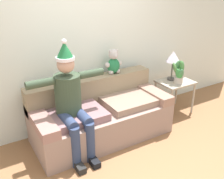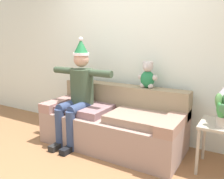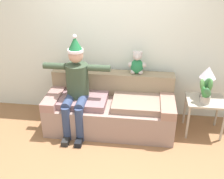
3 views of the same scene
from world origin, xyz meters
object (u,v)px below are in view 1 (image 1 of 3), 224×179
couch (100,115)px  potted_plant (179,73)px  side_table (175,86)px  person_seated (71,99)px  table_lamp (173,58)px  teddy_bear (114,63)px

couch → potted_plant: (1.41, -0.10, 0.43)m
couch → side_table: size_ratio=3.44×
couch → person_seated: size_ratio=1.29×
couch → table_lamp: bearing=3.8°
couch → teddy_bear: size_ratio=5.20×
table_lamp → teddy_bear: bearing=170.7°
teddy_bear → couch: bearing=-145.1°
table_lamp → potted_plant: (-0.03, -0.19, -0.20)m
side_table → teddy_bear: bearing=166.0°
teddy_bear → potted_plant: (1.03, -0.37, -0.24)m
person_seated → side_table: bearing=4.8°
table_lamp → potted_plant: bearing=-100.0°
person_seated → couch: bearing=17.8°
couch → person_seated: person_seated is taller
person_seated → table_lamp: person_seated is taller
side_table → potted_plant: bearing=-115.6°
person_seated → table_lamp: bearing=7.6°
couch → person_seated: bearing=-162.2°
potted_plant → table_lamp: bearing=80.0°
table_lamp → potted_plant: 0.28m
table_lamp → couch: bearing=-176.2°
teddy_bear → table_lamp: size_ratio=0.76×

